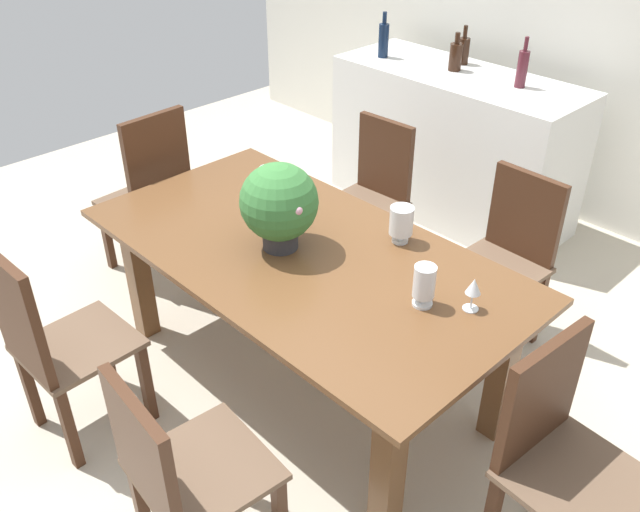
{
  "coord_description": "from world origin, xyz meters",
  "views": [
    {
      "loc": [
        1.91,
        -1.68,
        2.4
      ],
      "look_at": [
        -0.04,
        0.2,
        0.65
      ],
      "focal_mm": 38.14,
      "sensor_mm": 36.0,
      "label": 1
    }
  ],
  "objects_px": {
    "crystal_vase_center_near": "(424,283)",
    "wine_glass": "(473,288)",
    "chair_far_right": "(508,252)",
    "crystal_vase_right": "(401,222)",
    "chair_near_left": "(51,340)",
    "crystal_vase_left": "(269,180)",
    "flower_centerpiece": "(280,204)",
    "wine_bottle_clear": "(384,39)",
    "kitchen_counter": "(453,144)",
    "chair_near_right": "(178,471)",
    "wine_bottle_green": "(463,50)",
    "dining_table": "(303,274)",
    "chair_head_end": "(152,191)",
    "chair_far_left": "(373,191)",
    "wine_bottle_dark": "(456,56)",
    "wine_bottle_amber": "(522,68)",
    "chair_foot_end": "(557,448)"
  },
  "relations": [
    {
      "from": "kitchen_counter",
      "to": "chair_near_right",
      "type": "bearing_deg",
      "value": -70.54
    },
    {
      "from": "chair_near_right",
      "to": "crystal_vase_left",
      "type": "relative_size",
      "value": 5.57
    },
    {
      "from": "crystal_vase_center_near",
      "to": "wine_bottle_amber",
      "type": "bearing_deg",
      "value": 112.77
    },
    {
      "from": "dining_table",
      "to": "wine_glass",
      "type": "height_order",
      "value": "wine_glass"
    },
    {
      "from": "crystal_vase_left",
      "to": "kitchen_counter",
      "type": "xyz_separation_m",
      "value": [
        -0.1,
        1.73,
        -0.36
      ]
    },
    {
      "from": "kitchen_counter",
      "to": "wine_bottle_amber",
      "type": "bearing_deg",
      "value": 6.21
    },
    {
      "from": "chair_far_right",
      "to": "wine_glass",
      "type": "height_order",
      "value": "chair_far_right"
    },
    {
      "from": "chair_foot_end",
      "to": "crystal_vase_left",
      "type": "bearing_deg",
      "value": 87.59
    },
    {
      "from": "chair_head_end",
      "to": "chair_near_right",
      "type": "relative_size",
      "value": 1.15
    },
    {
      "from": "chair_far_left",
      "to": "kitchen_counter",
      "type": "xyz_separation_m",
      "value": [
        -0.12,
        0.95,
        -0.02
      ]
    },
    {
      "from": "crystal_vase_left",
      "to": "wine_bottle_clear",
      "type": "relative_size",
      "value": 0.54
    },
    {
      "from": "chair_near_left",
      "to": "wine_glass",
      "type": "xyz_separation_m",
      "value": [
        1.24,
        1.2,
        0.31
      ]
    },
    {
      "from": "crystal_vase_center_near",
      "to": "wine_bottle_green",
      "type": "relative_size",
      "value": 0.71
    },
    {
      "from": "crystal_vase_left",
      "to": "crystal_vase_center_near",
      "type": "bearing_deg",
      "value": -7.81
    },
    {
      "from": "crystal_vase_right",
      "to": "chair_near_left",
      "type": "bearing_deg",
      "value": -117.28
    },
    {
      "from": "dining_table",
      "to": "chair_head_end",
      "type": "bearing_deg",
      "value": 179.75
    },
    {
      "from": "wine_glass",
      "to": "wine_bottle_clear",
      "type": "distance_m",
      "value": 2.59
    },
    {
      "from": "crystal_vase_right",
      "to": "crystal_vase_left",
      "type": "bearing_deg",
      "value": -168.61
    },
    {
      "from": "dining_table",
      "to": "chair_foot_end",
      "type": "relative_size",
      "value": 2.18
    },
    {
      "from": "dining_table",
      "to": "chair_far_right",
      "type": "bearing_deg",
      "value": 64.98
    },
    {
      "from": "chair_far_left",
      "to": "wine_bottle_clear",
      "type": "bearing_deg",
      "value": 127.08
    },
    {
      "from": "flower_centerpiece",
      "to": "kitchen_counter",
      "type": "xyz_separation_m",
      "value": [
        -0.5,
        2.0,
        -0.49
      ]
    },
    {
      "from": "crystal_vase_center_near",
      "to": "wine_bottle_clear",
      "type": "relative_size",
      "value": 0.59
    },
    {
      "from": "chair_near_left",
      "to": "wine_bottle_amber",
      "type": "xyz_separation_m",
      "value": [
        0.28,
        3.01,
        0.56
      ]
    },
    {
      "from": "kitchen_counter",
      "to": "crystal_vase_left",
      "type": "bearing_deg",
      "value": -86.82
    },
    {
      "from": "dining_table",
      "to": "chair_near_left",
      "type": "distance_m",
      "value": 1.12
    },
    {
      "from": "dining_table",
      "to": "wine_bottle_green",
      "type": "height_order",
      "value": "wine_bottle_green"
    },
    {
      "from": "wine_bottle_clear",
      "to": "chair_far_left",
      "type": "bearing_deg",
      "value": -50.23
    },
    {
      "from": "dining_table",
      "to": "kitchen_counter",
      "type": "bearing_deg",
      "value": 106.76
    },
    {
      "from": "chair_far_left",
      "to": "wine_glass",
      "type": "bearing_deg",
      "value": -35.9
    },
    {
      "from": "wine_bottle_clear",
      "to": "wine_bottle_amber",
      "type": "distance_m",
      "value": 1.01
    },
    {
      "from": "crystal_vase_left",
      "to": "flower_centerpiece",
      "type": "bearing_deg",
      "value": -34.02
    },
    {
      "from": "chair_far_right",
      "to": "chair_near_left",
      "type": "height_order",
      "value": "chair_near_left"
    },
    {
      "from": "chair_head_end",
      "to": "crystal_vase_right",
      "type": "relative_size",
      "value": 6.06
    },
    {
      "from": "crystal_vase_center_near",
      "to": "wine_glass",
      "type": "distance_m",
      "value": 0.19
    },
    {
      "from": "chair_near_right",
      "to": "kitchen_counter",
      "type": "xyz_separation_m",
      "value": [
        -1.04,
        2.95,
        -0.02
      ]
    },
    {
      "from": "flower_centerpiece",
      "to": "crystal_vase_center_near",
      "type": "distance_m",
      "value": 0.74
    },
    {
      "from": "wine_bottle_dark",
      "to": "wine_bottle_amber",
      "type": "distance_m",
      "value": 0.48
    },
    {
      "from": "crystal_vase_center_near",
      "to": "kitchen_counter",
      "type": "xyz_separation_m",
      "value": [
        -1.22,
        1.88,
        -0.37
      ]
    },
    {
      "from": "chair_head_end",
      "to": "wine_bottle_green",
      "type": "bearing_deg",
      "value": 161.6
    },
    {
      "from": "wine_bottle_green",
      "to": "chair_near_right",
      "type": "bearing_deg",
      "value": -69.62
    },
    {
      "from": "chair_near_left",
      "to": "wine_bottle_dark",
      "type": "height_order",
      "value": "wine_bottle_dark"
    },
    {
      "from": "flower_centerpiece",
      "to": "wine_bottle_dark",
      "type": "relative_size",
      "value": 1.66
    },
    {
      "from": "flower_centerpiece",
      "to": "wine_bottle_green",
      "type": "xyz_separation_m",
      "value": [
        -0.62,
        2.17,
        0.1
      ]
    },
    {
      "from": "crystal_vase_center_near",
      "to": "chair_head_end",
      "type": "bearing_deg",
      "value": -178.09
    },
    {
      "from": "chair_head_end",
      "to": "chair_far_left",
      "type": "relative_size",
      "value": 1.13
    },
    {
      "from": "chair_far_right",
      "to": "chair_near_left",
      "type": "distance_m",
      "value": 2.22
    },
    {
      "from": "wine_bottle_green",
      "to": "chair_head_end",
      "type": "bearing_deg",
      "value": -105.48
    },
    {
      "from": "dining_table",
      "to": "wine_bottle_amber",
      "type": "distance_m",
      "value": 2.06
    },
    {
      "from": "chair_far_right",
      "to": "crystal_vase_right",
      "type": "height_order",
      "value": "crystal_vase_right"
    }
  ]
}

